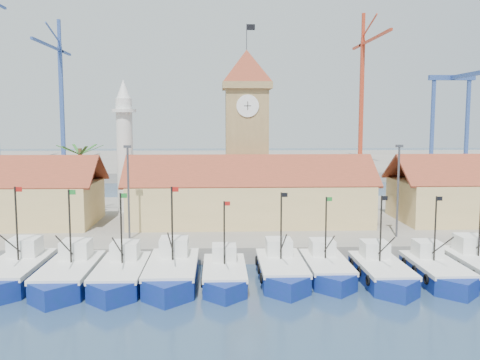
{
  "coord_description": "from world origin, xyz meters",
  "views": [
    {
      "loc": [
        -3.5,
        -38.73,
        12.96
      ],
      "look_at": [
        -1.12,
        18.0,
        6.49
      ],
      "focal_mm": 40.0,
      "sensor_mm": 36.0,
      "label": 1
    }
  ],
  "objects_px": {
    "boat_5": "(282,272)",
    "clock_tower": "(246,128)",
    "minaret": "(125,145)",
    "boat_0": "(14,274)"
  },
  "relations": [
    {
      "from": "boat_5",
      "to": "clock_tower",
      "type": "height_order",
      "value": "clock_tower"
    },
    {
      "from": "clock_tower",
      "to": "boat_5",
      "type": "bearing_deg",
      "value": -85.96
    },
    {
      "from": "clock_tower",
      "to": "minaret",
      "type": "distance_m",
      "value": 15.3
    },
    {
      "from": "boat_0",
      "to": "boat_5",
      "type": "bearing_deg",
      "value": -0.03
    },
    {
      "from": "boat_5",
      "to": "minaret",
      "type": "height_order",
      "value": "minaret"
    },
    {
      "from": "minaret",
      "to": "clock_tower",
      "type": "bearing_deg",
      "value": -7.61
    },
    {
      "from": "boat_0",
      "to": "minaret",
      "type": "height_order",
      "value": "minaret"
    },
    {
      "from": "clock_tower",
      "to": "minaret",
      "type": "relative_size",
      "value": 1.39
    },
    {
      "from": "boat_0",
      "to": "clock_tower",
      "type": "relative_size",
      "value": 0.47
    },
    {
      "from": "boat_5",
      "to": "clock_tower",
      "type": "distance_m",
      "value": 25.73
    }
  ]
}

